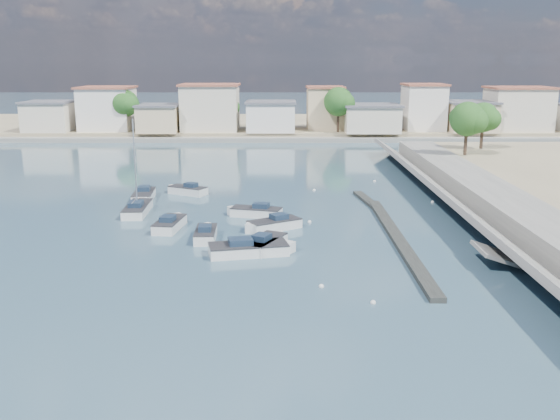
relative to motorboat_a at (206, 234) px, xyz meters
name	(u,v)px	position (x,y,z in m)	size (l,w,h in m)	color
ground	(299,174)	(8.29, 29.32, -0.38)	(400.00, 400.00, 0.00)	#2D4A5A
seawall_walkway	(529,221)	(26.79, 2.32, 0.52)	(5.00, 90.00, 1.80)	slate
breakwater	(391,230)	(15.19, 2.00, -0.21)	(2.00, 31.02, 0.35)	black
far_shore_land	(291,126)	(8.29, 81.32, 0.32)	(160.00, 40.00, 1.40)	gray
far_shore_quay	(293,140)	(8.29, 60.32, 0.02)	(160.00, 2.50, 0.80)	slate
far_town	(352,111)	(19.00, 66.24, 4.56)	(113.01, 12.80, 8.35)	beige
shore_trees	(344,107)	(16.63, 57.43, 5.84)	(74.56, 38.32, 7.92)	#38281E
motorboat_a	(206,234)	(0.00, 0.00, 0.00)	(1.75, 4.57, 1.48)	silver
motorboat_b	(266,243)	(4.87, -2.59, 0.00)	(3.64, 4.99, 1.48)	silver
motorboat_c	(254,212)	(3.54, 7.37, 0.00)	(5.16, 2.84, 1.48)	silver
motorboat_d	(272,225)	(5.26, 2.78, 0.00)	(4.82, 3.90, 1.48)	silver
motorboat_e	(171,224)	(-3.37, 3.16, 0.00)	(2.38, 5.15, 1.48)	silver
motorboat_f	(186,191)	(-4.09, 17.13, 0.00)	(4.49, 3.42, 1.48)	silver
motorboat_g	(144,196)	(-8.03, 14.20, 0.00)	(2.35, 5.70, 1.48)	silver
motorboat_h	(253,249)	(3.93, -4.12, 0.00)	(6.57, 3.44, 1.48)	silver
sailboat	(138,208)	(-7.38, 8.72, 0.04)	(2.11, 6.34, 9.00)	silver
mooring_buoys	(356,219)	(12.77, 6.02, -0.33)	(13.07, 37.93, 0.34)	silver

